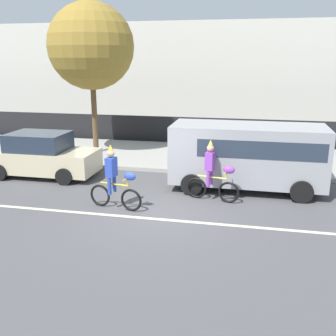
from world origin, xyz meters
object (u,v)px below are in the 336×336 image
(parked_van_grey, at_px, (250,152))
(parade_cyclist_purple, at_px, (213,175))
(parked_car_beige, at_px, (42,156))
(parade_cyclist_cobalt, at_px, (115,181))

(parked_van_grey, bearing_deg, parade_cyclist_purple, -127.32)
(parade_cyclist_purple, relative_size, parked_car_beige, 0.47)
(parade_cyclist_purple, distance_m, parked_car_beige, 6.68)
(parade_cyclist_cobalt, xyz_separation_m, parked_car_beige, (-3.82, 2.63, -0.06))
(parade_cyclist_cobalt, height_order, parked_car_beige, parade_cyclist_cobalt)
(parade_cyclist_cobalt, height_order, parade_cyclist_purple, same)
(parade_cyclist_cobalt, bearing_deg, parade_cyclist_purple, 25.32)
(parade_cyclist_cobalt, relative_size, parked_car_beige, 0.47)
(parade_cyclist_purple, bearing_deg, parade_cyclist_cobalt, -154.68)
(parade_cyclist_cobalt, relative_size, parked_van_grey, 0.38)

